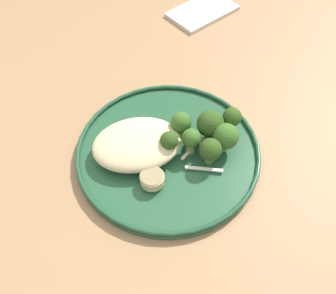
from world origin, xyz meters
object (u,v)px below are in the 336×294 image
(broccoli_floret_front_edge, at_px, (181,123))
(broccoli_floret_split_head, at_px, (169,141))
(seared_scallop_tilted_round, at_px, (143,135))
(broccoli_floret_small_sprig, at_px, (191,139))
(seared_scallop_large_seared, at_px, (120,159))
(seared_scallop_right_edge, at_px, (149,146))
(broccoli_floret_near_rim, at_px, (210,150))
(broccoli_floret_tall_stalk, at_px, (232,118))
(broccoli_floret_center_pile, at_px, (225,137))
(dinner_plate, at_px, (168,151))
(seared_scallop_rear_pale, at_px, (135,159))
(folded_napkin, at_px, (202,11))
(seared_scallop_tiny_bay, at_px, (152,179))
(broccoli_floret_left_leaning, at_px, (210,124))

(broccoli_floret_front_edge, bearing_deg, broccoli_floret_split_head, 50.50)
(seared_scallop_tilted_round, distance_m, broccoli_floret_small_sprig, 0.08)
(seared_scallop_large_seared, xyz_separation_m, seared_scallop_right_edge, (-0.05, -0.01, -0.00))
(seared_scallop_tilted_round, xyz_separation_m, broccoli_floret_near_rim, (-0.09, 0.06, 0.02))
(broccoli_floret_split_head, xyz_separation_m, broccoli_floret_small_sprig, (-0.03, 0.00, -0.00))
(broccoli_floret_front_edge, height_order, broccoli_floret_small_sprig, broccoli_floret_front_edge)
(seared_scallop_tilted_round, xyz_separation_m, broccoli_floret_tall_stalk, (-0.14, 0.02, 0.02))
(seared_scallop_large_seared, distance_m, broccoli_floret_split_head, 0.08)
(broccoli_floret_center_pile, bearing_deg, broccoli_floret_small_sprig, -7.79)
(broccoli_floret_center_pile, bearing_deg, dinner_plate, -10.55)
(seared_scallop_rear_pale, relative_size, broccoli_floret_split_head, 0.60)
(dinner_plate, relative_size, broccoli_floret_small_sprig, 6.04)
(seared_scallop_large_seared, bearing_deg, seared_scallop_right_edge, -162.96)
(broccoli_floret_center_pile, bearing_deg, seared_scallop_rear_pale, -1.65)
(dinner_plate, distance_m, broccoli_floret_center_pile, 0.09)
(broccoli_floret_tall_stalk, bearing_deg, broccoli_floret_center_pile, 56.04)
(seared_scallop_rear_pale, xyz_separation_m, seared_scallop_right_edge, (-0.03, -0.02, -0.00))
(seared_scallop_rear_pale, distance_m, broccoli_floret_split_head, 0.06)
(broccoli_floret_near_rim, bearing_deg, broccoli_floret_front_edge, -63.84)
(seared_scallop_right_edge, relative_size, folded_napkin, 0.19)
(seared_scallop_rear_pale, bearing_deg, broccoli_floret_front_edge, -155.30)
(broccoli_floret_split_head, bearing_deg, broccoli_floret_tall_stalk, -168.48)
(broccoli_floret_tall_stalk, bearing_deg, seared_scallop_right_edge, 2.52)
(dinner_plate, distance_m, seared_scallop_right_edge, 0.03)
(broccoli_floret_front_edge, distance_m, broccoli_floret_center_pile, 0.07)
(seared_scallop_tiny_bay, bearing_deg, dinner_plate, -124.66)
(seared_scallop_right_edge, relative_size, broccoli_floret_center_pile, 0.54)
(seared_scallop_rear_pale, xyz_separation_m, broccoli_floret_left_leaning, (-0.12, -0.02, 0.02))
(seared_scallop_tiny_bay, xyz_separation_m, broccoli_floret_tall_stalk, (-0.14, -0.07, 0.02))
(seared_scallop_rear_pale, relative_size, broccoli_floret_left_leaning, 0.53)
(broccoli_floret_near_rim, xyz_separation_m, broccoli_floret_left_leaning, (-0.01, -0.04, 0.01))
(seared_scallop_rear_pale, xyz_separation_m, folded_napkin, (-0.22, -0.38, -0.02))
(seared_scallop_tilted_round, height_order, seared_scallop_right_edge, seared_scallop_tilted_round)
(seared_scallop_tilted_round, xyz_separation_m, broccoli_floret_small_sprig, (-0.07, 0.04, 0.02))
(broccoli_floret_near_rim, relative_size, broccoli_floret_small_sprig, 0.98)
(broccoli_floret_front_edge, bearing_deg, seared_scallop_rear_pale, 24.70)
(broccoli_floret_front_edge, xyz_separation_m, broccoli_floret_center_pile, (-0.06, 0.04, -0.00))
(seared_scallop_large_seared, bearing_deg, broccoli_floret_small_sprig, 178.30)
(seared_scallop_rear_pale, height_order, seared_scallop_tiny_bay, same)
(broccoli_floret_tall_stalk, bearing_deg, folded_napkin, -99.94)
(broccoli_floret_center_pile, distance_m, folded_napkin, 0.39)
(dinner_plate, bearing_deg, broccoli_floret_tall_stalk, -172.16)
(seared_scallop_tiny_bay, height_order, broccoli_floret_left_leaning, broccoli_floret_left_leaning)
(seared_scallop_tiny_bay, relative_size, broccoli_floret_center_pile, 0.70)
(seared_scallop_tilted_round, bearing_deg, seared_scallop_right_edge, 103.24)
(broccoli_floret_near_rim, height_order, broccoli_floret_small_sprig, same)
(seared_scallop_rear_pale, relative_size, seared_scallop_tiny_bay, 0.83)
(seared_scallop_tiny_bay, distance_m, broccoli_floret_small_sprig, 0.08)
(dinner_plate, distance_m, folded_napkin, 0.40)
(seared_scallop_right_edge, distance_m, broccoli_floret_center_pile, 0.12)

